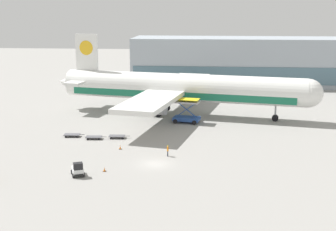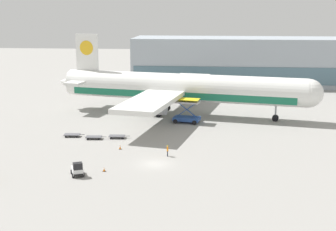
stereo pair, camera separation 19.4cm
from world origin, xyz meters
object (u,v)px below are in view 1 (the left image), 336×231
(airplane_main, at_px, (178,88))
(scissor_lift_loader, at_px, (187,113))
(baggage_dolly_second, at_px, (94,137))
(ground_crew_near, at_px, (168,150))
(baggage_dolly_lead, at_px, (72,135))
(baggage_tug_mid, at_px, (78,170))
(traffic_cone_near, at_px, (120,147))
(baggage_dolly_third, at_px, (117,136))
(traffic_cone_far, at_px, (104,169))

(airplane_main, xyz_separation_m, scissor_lift_loader, (2.24, -6.78, -3.96))
(baggage_dolly_second, xyz_separation_m, ground_crew_near, (13.85, -8.57, 0.67))
(airplane_main, relative_size, baggage_dolly_lead, 15.37)
(baggage_dolly_second, bearing_deg, baggage_dolly_lead, 161.22)
(baggage_dolly_second, bearing_deg, scissor_lift_loader, 37.59)
(baggage_tug_mid, xyz_separation_m, ground_crew_near, (11.49, 9.79, 0.18))
(baggage_dolly_second, bearing_deg, traffic_cone_near, -47.99)
(airplane_main, relative_size, traffic_cone_near, 77.74)
(baggage_dolly_third, bearing_deg, baggage_tug_mid, -98.63)
(baggage_dolly_third, height_order, ground_crew_near, ground_crew_near)
(baggage_tug_mid, distance_m, baggage_dolly_lead, 20.60)
(airplane_main, height_order, scissor_lift_loader, airplane_main)
(traffic_cone_near, bearing_deg, ground_crew_near, -20.28)
(baggage_dolly_second, height_order, ground_crew_near, ground_crew_near)
(scissor_lift_loader, xyz_separation_m, traffic_cone_near, (-9.82, -19.38, -1.52))
(scissor_lift_loader, bearing_deg, traffic_cone_far, -97.47)
(baggage_tug_mid, height_order, baggage_dolly_third, baggage_tug_mid)
(airplane_main, distance_m, baggage_dolly_lead, 26.80)
(baggage_dolly_third, bearing_deg, baggage_dolly_second, -170.83)
(scissor_lift_loader, bearing_deg, baggage_tug_mid, -101.48)
(scissor_lift_loader, relative_size, baggage_dolly_third, 1.51)
(baggage_tug_mid, bearing_deg, scissor_lift_loader, 134.24)
(baggage_dolly_second, xyz_separation_m, traffic_cone_far, (5.59, -16.33, -0.08))
(scissor_lift_loader, height_order, baggage_dolly_second, scissor_lift_loader)
(baggage_dolly_lead, height_order, baggage_dolly_third, same)
(baggage_tug_mid, xyz_separation_m, baggage_dolly_third, (1.59, 19.28, -0.49))
(baggage_tug_mid, bearing_deg, baggage_dolly_third, 151.89)
(ground_crew_near, distance_m, traffic_cone_near, 8.63)
(baggage_dolly_third, xyz_separation_m, traffic_cone_near, (1.82, -6.51, -0.03))
(scissor_lift_loader, height_order, baggage_dolly_third, scissor_lift_loader)
(scissor_lift_loader, relative_size, baggage_dolly_second, 1.51)
(scissor_lift_loader, distance_m, traffic_cone_far, 31.78)
(baggage_dolly_third, distance_m, traffic_cone_far, 17.33)
(baggage_tug_mid, bearing_deg, traffic_cone_far, 98.70)
(baggage_dolly_lead, height_order, traffic_cone_far, traffic_cone_far)
(scissor_lift_loader, bearing_deg, baggage_dolly_third, -121.23)
(baggage_tug_mid, height_order, baggage_dolly_lead, baggage_tug_mid)
(ground_crew_near, bearing_deg, baggage_dolly_second, 48.42)
(scissor_lift_loader, bearing_deg, baggage_dolly_lead, -136.60)
(traffic_cone_far, bearing_deg, baggage_dolly_third, 95.45)
(scissor_lift_loader, distance_m, baggage_dolly_lead, 23.60)
(ground_crew_near, bearing_deg, traffic_cone_far, 123.42)
(airplane_main, height_order, baggage_dolly_second, airplane_main)
(traffic_cone_far, bearing_deg, ground_crew_near, 43.23)
(baggage_dolly_lead, bearing_deg, scissor_lift_loader, 28.60)
(ground_crew_near, height_order, traffic_cone_near, ground_crew_near)
(ground_crew_near, height_order, traffic_cone_far, ground_crew_near)
(baggage_dolly_lead, distance_m, traffic_cone_far, 20.06)
(traffic_cone_near, height_order, traffic_cone_far, traffic_cone_near)
(scissor_lift_loader, bearing_deg, airplane_main, 119.17)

